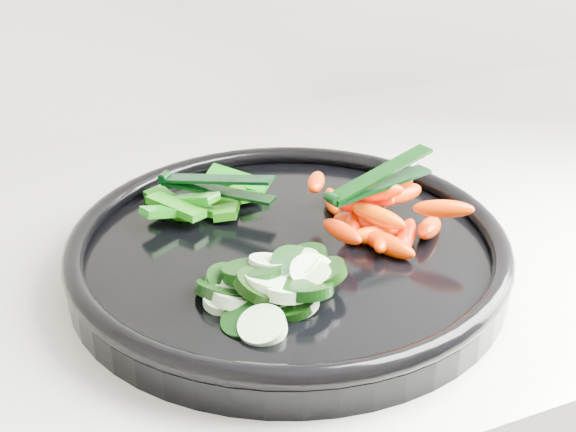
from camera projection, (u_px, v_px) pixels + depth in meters
name	position (u px, v px, depth m)	size (l,w,h in m)	color
veggie_tray	(288.00, 252.00, 0.68)	(0.41, 0.41, 0.04)	black
cucumber_pile	(269.00, 285.00, 0.61)	(0.13, 0.12, 0.04)	black
carrot_pile	(378.00, 212.00, 0.70)	(0.12, 0.15, 0.06)	red
pepper_pile	(204.00, 202.00, 0.74)	(0.13, 0.09, 0.04)	#26710A
tong_carrot	(378.00, 180.00, 0.68)	(0.11, 0.04, 0.02)	black
tong_pepper	(214.00, 184.00, 0.73)	(0.09, 0.09, 0.02)	black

